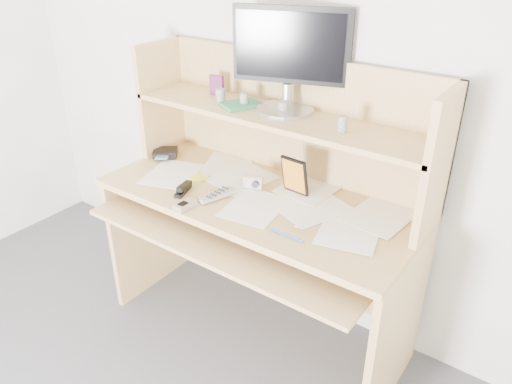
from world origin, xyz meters
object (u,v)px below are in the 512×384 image
Objects in this scene: game_case at (295,176)px; monitor at (290,57)px; keyboard at (240,219)px; tv_remote at (217,195)px; desk at (267,200)px.

monitor is (-0.11, 0.11, 0.46)m from game_case.
monitor reaches higher than keyboard.
monitor is at bearing 84.24° from tv_remote.
desk is at bearing 70.13° from keyboard.
desk is 2.96× the size of monitor.
game_case is (0.25, 0.21, 0.08)m from tv_remote.
game_case is (0.12, 0.03, 0.15)m from desk.
game_case is (0.15, 0.19, 0.18)m from keyboard.
monitor is at bearing 84.40° from desk.
keyboard is 1.07× the size of monitor.
desk is at bearing -113.94° from monitor.
keyboard is 2.95× the size of tv_remote.
desk is 0.24m from tv_remote.
desk is at bearing 73.72° from tv_remote.
tv_remote is at bearing -173.59° from keyboard.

